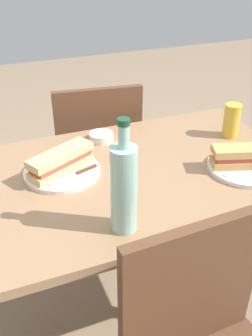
{
  "coord_description": "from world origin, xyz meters",
  "views": [
    {
      "loc": [
        0.4,
        1.01,
        1.41
      ],
      "look_at": [
        0.0,
        0.0,
        0.75
      ],
      "focal_mm": 41.52,
      "sensor_mm": 36.0,
      "label": 1
    }
  ],
  "objects_px": {
    "beer_glass": "(232,121)",
    "baguette_sandwich_far": "(247,156)",
    "plate_far": "(245,167)",
    "knife_near": "(76,174)",
    "baguette_sandwich_near": "(61,161)",
    "dining_table": "(126,202)",
    "olive_bowl": "(101,137)",
    "plate_near": "(62,172)",
    "water_bottle": "(124,188)",
    "chair_near": "(97,155)"
  },
  "relations": [
    {
      "from": "chair_near",
      "to": "olive_bowl",
      "type": "relative_size",
      "value": 9.31
    },
    {
      "from": "chair_near",
      "to": "baguette_sandwich_near",
      "type": "height_order",
      "value": "chair_near"
    },
    {
      "from": "olive_bowl",
      "to": "plate_near",
      "type": "bearing_deg",
      "value": 42.42
    },
    {
      "from": "beer_glass",
      "to": "chair_near",
      "type": "bearing_deg",
      "value": -47.9
    },
    {
      "from": "dining_table",
      "to": "baguette_sandwich_far",
      "type": "distance_m",
      "value": 0.43
    },
    {
      "from": "plate_far",
      "to": "olive_bowl",
      "type": "bearing_deg",
      "value": -44.74
    },
    {
      "from": "plate_near",
      "to": "water_bottle",
      "type": "bearing_deg",
      "value": 105.1
    },
    {
      "from": "plate_far",
      "to": "baguette_sandwich_far",
      "type": "distance_m",
      "value": 0.04
    },
    {
      "from": "dining_table",
      "to": "plate_far",
      "type": "xyz_separation_m",
      "value": [
        -0.38,
        0.12,
        0.12
      ]
    },
    {
      "from": "dining_table",
      "to": "water_bottle",
      "type": "bearing_deg",
      "value": 67.21
    },
    {
      "from": "chair_near",
      "to": "plate_near",
      "type": "xyz_separation_m",
      "value": [
        0.26,
        0.48,
        0.24
      ]
    },
    {
      "from": "dining_table",
      "to": "water_bottle",
      "type": "relative_size",
      "value": 3.75
    },
    {
      "from": "dining_table",
      "to": "olive_bowl",
      "type": "height_order",
      "value": "olive_bowl"
    },
    {
      "from": "baguette_sandwich_far",
      "to": "olive_bowl",
      "type": "bearing_deg",
      "value": -44.74
    },
    {
      "from": "dining_table",
      "to": "chair_near",
      "type": "relative_size",
      "value": 1.39
    },
    {
      "from": "olive_bowl",
      "to": "plate_far",
      "type": "bearing_deg",
      "value": 135.26
    },
    {
      "from": "baguette_sandwich_far",
      "to": "chair_near",
      "type": "bearing_deg",
      "value": -65.36
    },
    {
      "from": "chair_near",
      "to": "dining_table",
      "type": "bearing_deg",
      "value": 82.96
    },
    {
      "from": "baguette_sandwich_near",
      "to": "water_bottle",
      "type": "relative_size",
      "value": 0.74
    },
    {
      "from": "beer_glass",
      "to": "knife_near",
      "type": "bearing_deg",
      "value": 6.91
    },
    {
      "from": "dining_table",
      "to": "beer_glass",
      "type": "height_order",
      "value": "beer_glass"
    },
    {
      "from": "dining_table",
      "to": "plate_far",
      "type": "relative_size",
      "value": 4.78
    },
    {
      "from": "baguette_sandwich_near",
      "to": "water_bottle",
      "type": "distance_m",
      "value": 0.35
    },
    {
      "from": "knife_near",
      "to": "baguette_sandwich_near",
      "type": "bearing_deg",
      "value": -51.78
    },
    {
      "from": "plate_far",
      "to": "water_bottle",
      "type": "xyz_separation_m",
      "value": [
        0.49,
        0.13,
        0.12
      ]
    },
    {
      "from": "beer_glass",
      "to": "dining_table",
      "type": "bearing_deg",
      "value": 12.56
    },
    {
      "from": "chair_near",
      "to": "plate_near",
      "type": "distance_m",
      "value": 0.6
    },
    {
      "from": "knife_near",
      "to": "beer_glass",
      "type": "height_order",
      "value": "beer_glass"
    },
    {
      "from": "baguette_sandwich_near",
      "to": "plate_near",
      "type": "bearing_deg",
      "value": -90.0
    },
    {
      "from": "chair_near",
      "to": "knife_near",
      "type": "relative_size",
      "value": 4.93
    },
    {
      "from": "plate_near",
      "to": "baguette_sandwich_near",
      "type": "relative_size",
      "value": 1.06
    },
    {
      "from": "chair_near",
      "to": "plate_near",
      "type": "relative_size",
      "value": 3.43
    },
    {
      "from": "plate_far",
      "to": "beer_glass",
      "type": "relative_size",
      "value": 1.92
    },
    {
      "from": "beer_glass",
      "to": "baguette_sandwich_far",
      "type": "bearing_deg",
      "value": 67.19
    },
    {
      "from": "plate_near",
      "to": "chair_near",
      "type": "bearing_deg",
      "value": -118.8
    },
    {
      "from": "dining_table",
      "to": "beer_glass",
      "type": "relative_size",
      "value": 9.19
    },
    {
      "from": "plate_near",
      "to": "water_bottle",
      "type": "distance_m",
      "value": 0.36
    },
    {
      "from": "dining_table",
      "to": "knife_near",
      "type": "distance_m",
      "value": 0.21
    },
    {
      "from": "olive_bowl",
      "to": "baguette_sandwich_near",
      "type": "bearing_deg",
      "value": 42.42
    },
    {
      "from": "chair_near",
      "to": "baguette_sandwich_near",
      "type": "xyz_separation_m",
      "value": [
        0.26,
        0.48,
        0.28
      ]
    },
    {
      "from": "water_bottle",
      "to": "beer_glass",
      "type": "bearing_deg",
      "value": -148.26
    },
    {
      "from": "plate_near",
      "to": "knife_near",
      "type": "xyz_separation_m",
      "value": [
        -0.04,
        0.05,
        0.01
      ]
    },
    {
      "from": "baguette_sandwich_far",
      "to": "water_bottle",
      "type": "height_order",
      "value": "water_bottle"
    },
    {
      "from": "dining_table",
      "to": "beer_glass",
      "type": "xyz_separation_m",
      "value": [
        -0.48,
        -0.11,
        0.18
      ]
    },
    {
      "from": "baguette_sandwich_near",
      "to": "dining_table",
      "type": "bearing_deg",
      "value": 158.96
    },
    {
      "from": "olive_bowl",
      "to": "beer_glass",
      "type": "bearing_deg",
      "value": 162.69
    },
    {
      "from": "plate_far",
      "to": "plate_near",
      "type": "bearing_deg",
      "value": -18.92
    },
    {
      "from": "plate_far",
      "to": "olive_bowl",
      "type": "relative_size",
      "value": 2.71
    },
    {
      "from": "dining_table",
      "to": "plate_far",
      "type": "bearing_deg",
      "value": 162.19
    },
    {
      "from": "chair_near",
      "to": "plate_far",
      "type": "height_order",
      "value": "chair_near"
    }
  ]
}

